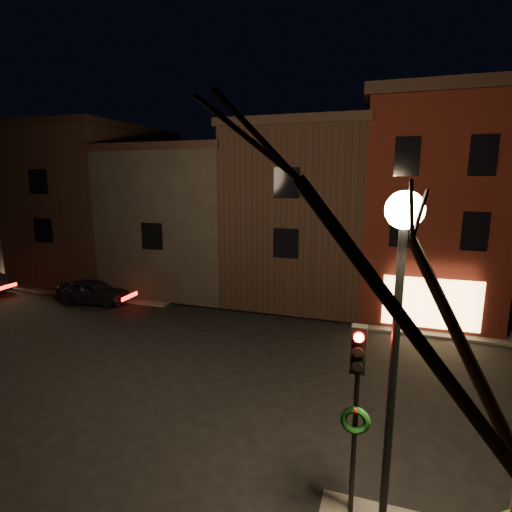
{
  "coord_description": "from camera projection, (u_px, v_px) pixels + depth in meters",
  "views": [
    {
      "loc": [
        5.93,
        -12.61,
        6.81
      ],
      "look_at": [
        0.31,
        4.55,
        3.2
      ],
      "focal_mm": 28.0,
      "sensor_mm": 36.0,
      "label": 1
    }
  ],
  "objects": [
    {
      "name": "row_building_c",
      "position": [
        100.0,
        202.0,
        27.65
      ],
      "size": [
        7.3,
        10.3,
        9.9
      ],
      "color": "black",
      "rests_on": "ground"
    },
    {
      "name": "parked_car_a",
      "position": [
        93.0,
        291.0,
        21.71
      ],
      "size": [
        4.04,
        1.97,
        1.33
      ],
      "primitive_type": "imported",
      "rotation": [
        0.0,
        0.0,
        1.68
      ],
      "color": "black",
      "rests_on": "ground"
    },
    {
      "name": "ground",
      "position": [
        210.0,
        362.0,
        14.9
      ],
      "size": [
        120.0,
        120.0,
        0.0
      ],
      "primitive_type": "plane",
      "color": "black",
      "rests_on": "ground"
    },
    {
      "name": "traffic_signal",
      "position": [
        356.0,
        393.0,
        7.51
      ],
      "size": [
        0.58,
        0.38,
        4.05
      ],
      "color": "black",
      "rests_on": "sidewalk_near_right"
    },
    {
      "name": "street_lamp_near",
      "position": [
        400.0,
        280.0,
        6.4
      ],
      "size": [
        0.6,
        0.6,
        6.48
      ],
      "color": "black",
      "rests_on": "sidewalk_near_right"
    },
    {
      "name": "corner_building",
      "position": [
        430.0,
        205.0,
        20.23
      ],
      "size": [
        6.5,
        8.5,
        10.5
      ],
      "color": "#41110B",
      "rests_on": "ground"
    },
    {
      "name": "sidewalk_far_left",
      "position": [
        110.0,
        246.0,
        39.63
      ],
      "size": [
        30.0,
        30.0,
        0.12
      ],
      "primitive_type": "cube",
      "color": "#2D2B28",
      "rests_on": "ground"
    },
    {
      "name": "row_building_a",
      "position": [
        307.0,
        211.0,
        23.28
      ],
      "size": [
        7.3,
        10.3,
        9.4
      ],
      "color": "black",
      "rests_on": "ground"
    },
    {
      "name": "row_building_b",
      "position": [
        195.0,
        216.0,
        25.59
      ],
      "size": [
        7.8,
        10.3,
        8.4
      ],
      "color": "black",
      "rests_on": "ground"
    }
  ]
}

